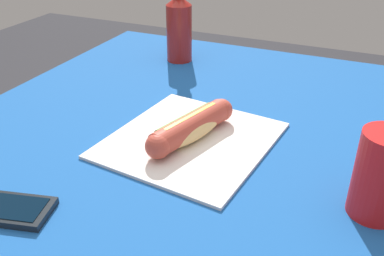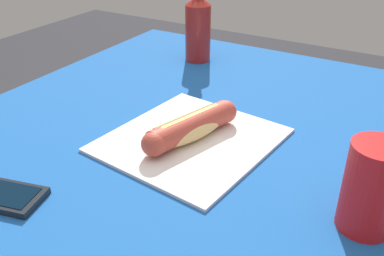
% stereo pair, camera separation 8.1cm
% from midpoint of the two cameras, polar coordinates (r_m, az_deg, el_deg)
% --- Properties ---
extents(dining_table, '(1.21, 1.01, 0.74)m').
position_cam_midpoint_polar(dining_table, '(0.88, 2.05, -8.74)').
color(dining_table, brown).
rests_on(dining_table, ground).
extents(paper_wrapper, '(0.34, 0.32, 0.01)m').
position_cam_midpoint_polar(paper_wrapper, '(0.83, 2.82, -1.72)').
color(paper_wrapper, silver).
rests_on(paper_wrapper, dining_table).
extents(hot_dog, '(0.22, 0.10, 0.05)m').
position_cam_midpoint_polar(hot_dog, '(0.81, 2.82, 0.03)').
color(hot_dog, '#E5BC75').
rests_on(hot_dog, paper_wrapper).
extents(cell_phone, '(0.10, 0.14, 0.01)m').
position_cam_midpoint_polar(cell_phone, '(0.72, -20.85, -8.58)').
color(cell_phone, black).
rests_on(cell_phone, dining_table).
extents(soda_bottle, '(0.07, 0.07, 0.22)m').
position_cam_midpoint_polar(soda_bottle, '(1.21, 2.78, 13.33)').
color(soda_bottle, maroon).
rests_on(soda_bottle, dining_table).
extents(drinking_cup, '(0.08, 0.08, 0.14)m').
position_cam_midpoint_polar(drinking_cup, '(0.66, 26.15, -7.29)').
color(drinking_cup, red).
rests_on(drinking_cup, dining_table).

